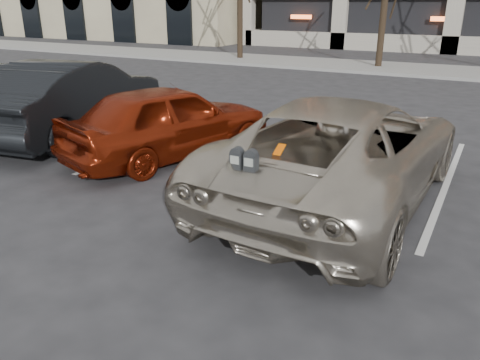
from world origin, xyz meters
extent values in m
plane|color=#28282B|center=(0.00, 0.00, 0.00)|extent=(140.00, 140.00, 0.00)
cube|color=gray|center=(0.00, 16.00, 0.06)|extent=(80.00, 4.00, 0.12)
cube|color=silver|center=(-9.80, 2.30, 0.01)|extent=(0.10, 5.20, 0.00)
cube|color=silver|center=(-7.00, 2.30, 0.01)|extent=(0.10, 5.20, 0.00)
cube|color=silver|center=(-4.20, 2.30, 0.01)|extent=(0.10, 5.20, 0.00)
cube|color=silver|center=(-1.40, 2.30, 0.01)|extent=(0.10, 5.20, 0.00)
cube|color=silver|center=(1.40, 2.30, 0.01)|extent=(0.10, 5.20, 0.00)
cylinder|color=black|center=(-10.00, 16.00, 1.78)|extent=(0.28, 0.28, 3.57)
cylinder|color=black|center=(-3.00, 16.00, 1.73)|extent=(0.28, 0.28, 3.46)
cylinder|color=black|center=(-0.40, -1.23, 0.45)|extent=(0.06, 0.06, 0.90)
cube|color=black|center=(-0.40, -1.23, 0.92)|extent=(0.30, 0.10, 0.06)
cube|color=silver|center=(-0.40, -1.28, 0.90)|extent=(0.22, 0.01, 0.05)
cube|color=gray|center=(-0.49, -1.29, 1.15)|extent=(0.11, 0.01, 0.09)
cube|color=gray|center=(-0.32, -1.29, 1.15)|extent=(0.11, 0.01, 0.09)
imported|color=beige|center=(0.05, 0.90, 0.76)|extent=(2.70, 5.55, 1.52)
cube|color=#FF6305|center=(-0.30, -0.05, 1.52)|extent=(0.10, 0.20, 0.01)
imported|color=maroon|center=(-3.37, 1.34, 0.69)|extent=(2.74, 4.37, 1.39)
imported|color=black|center=(-6.14, 1.60, 0.81)|extent=(2.63, 5.17, 1.63)
imported|color=#95979C|center=(-8.65, 1.95, 0.69)|extent=(2.81, 5.06, 1.39)
camera|label=1|loc=(1.89, -5.45, 2.74)|focal=35.00mm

